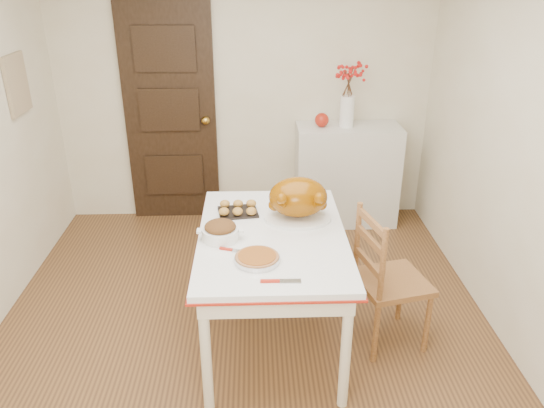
{
  "coord_description": "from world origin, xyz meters",
  "views": [
    {
      "loc": [
        0.08,
        -2.93,
        2.36
      ],
      "look_at": [
        0.19,
        0.02,
        1.0
      ],
      "focal_mm": 34.92,
      "sensor_mm": 36.0,
      "label": 1
    }
  ],
  "objects_px": {
    "chair_oak": "(393,278)",
    "pumpkin_pie": "(257,257)",
    "sideboard": "(346,175)",
    "kitchen_table": "(272,289)",
    "turkey_platter": "(298,199)"
  },
  "relations": [
    {
      "from": "sideboard",
      "to": "kitchen_table",
      "type": "height_order",
      "value": "sideboard"
    },
    {
      "from": "kitchen_table",
      "to": "turkey_platter",
      "type": "bearing_deg",
      "value": 49.29
    },
    {
      "from": "sideboard",
      "to": "chair_oak",
      "type": "bearing_deg",
      "value": -89.91
    },
    {
      "from": "sideboard",
      "to": "kitchen_table",
      "type": "distance_m",
      "value": 1.97
    },
    {
      "from": "chair_oak",
      "to": "pumpkin_pie",
      "type": "bearing_deg",
      "value": 96.24
    },
    {
      "from": "sideboard",
      "to": "kitchen_table",
      "type": "bearing_deg",
      "value": -113.34
    },
    {
      "from": "kitchen_table",
      "to": "turkey_platter",
      "type": "distance_m",
      "value": 0.61
    },
    {
      "from": "sideboard",
      "to": "pumpkin_pie",
      "type": "relative_size",
      "value": 3.77
    },
    {
      "from": "chair_oak",
      "to": "turkey_platter",
      "type": "relative_size",
      "value": 2.17
    },
    {
      "from": "turkey_platter",
      "to": "pumpkin_pie",
      "type": "bearing_deg",
      "value": -121.76
    },
    {
      "from": "sideboard",
      "to": "chair_oak",
      "type": "xyz_separation_m",
      "value": [
        0.0,
        -1.83,
        -0.0
      ]
    },
    {
      "from": "chair_oak",
      "to": "kitchen_table",
      "type": "bearing_deg",
      "value": 75.19
    },
    {
      "from": "kitchen_table",
      "to": "turkey_platter",
      "type": "xyz_separation_m",
      "value": [
        0.17,
        0.2,
        0.55
      ]
    },
    {
      "from": "pumpkin_pie",
      "to": "kitchen_table",
      "type": "bearing_deg",
      "value": 73.68
    },
    {
      "from": "turkey_platter",
      "to": "pumpkin_pie",
      "type": "xyz_separation_m",
      "value": [
        -0.27,
        -0.54,
        -0.11
      ]
    }
  ]
}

